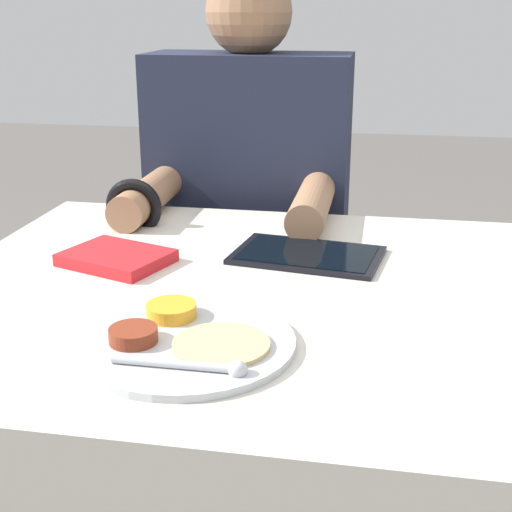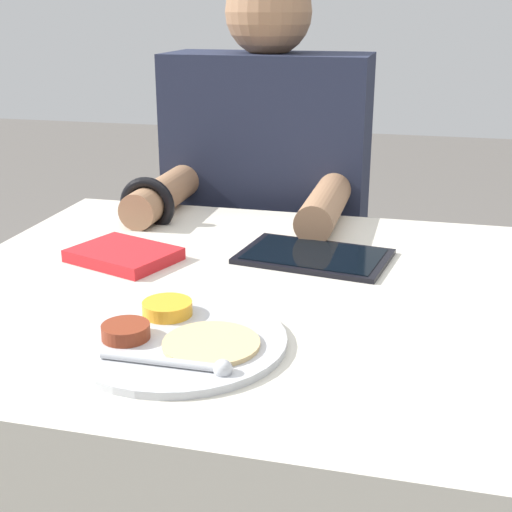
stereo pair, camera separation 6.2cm
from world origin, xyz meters
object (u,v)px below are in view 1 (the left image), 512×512
object	(u,v)px
thali_tray	(185,340)
person_diner	(249,268)
red_notebook	(117,259)
tablet_device	(307,255)

from	to	relation	value
thali_tray	person_diner	xyz separation A→B (m)	(-0.07, 0.78, -0.20)
red_notebook	tablet_device	size ratio (longest dim) A/B	0.74
thali_tray	red_notebook	size ratio (longest dim) A/B	1.41
thali_tray	person_diner	distance (m)	0.81
thali_tray	red_notebook	xyz separation A→B (m)	(-0.19, 0.27, 0.00)
person_diner	thali_tray	bearing A→B (deg)	-84.98
tablet_device	person_diner	xyz separation A→B (m)	(-0.18, 0.43, -0.19)
red_notebook	tablet_device	world-z (taller)	red_notebook
red_notebook	tablet_device	distance (m)	0.31
thali_tray	tablet_device	bearing A→B (deg)	72.36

